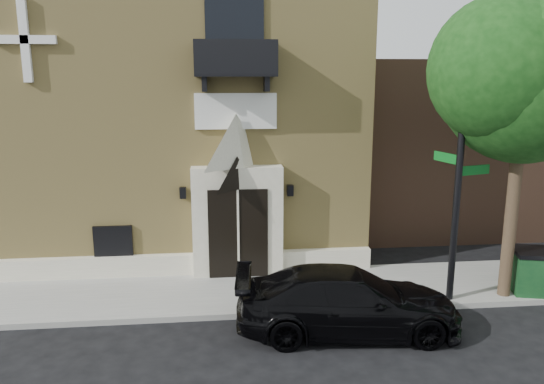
# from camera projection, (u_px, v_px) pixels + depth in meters

# --- Properties ---
(ground) EXTENTS (120.00, 120.00, 0.00)m
(ground) POSITION_uv_depth(u_px,v_px,m) (283.00, 317.00, 13.17)
(ground) COLOR black
(ground) RESTS_ON ground
(sidewalk) EXTENTS (42.00, 3.00, 0.15)m
(sidewalk) POSITION_uv_depth(u_px,v_px,m) (312.00, 289.00, 14.71)
(sidewalk) COLOR gray
(sidewalk) RESTS_ON ground
(church) EXTENTS (12.20, 11.01, 9.30)m
(church) POSITION_uv_depth(u_px,v_px,m) (177.00, 110.00, 19.59)
(church) COLOR tan
(church) RESTS_ON ground
(neighbour_building) EXTENTS (18.00, 8.00, 6.40)m
(neighbour_building) POSITION_uv_depth(u_px,v_px,m) (538.00, 140.00, 22.44)
(neighbour_building) COLOR brown
(neighbour_building) RESTS_ON ground
(street_tree_left) EXTENTS (4.97, 4.38, 7.77)m
(street_tree_left) POSITION_uv_depth(u_px,v_px,m) (529.00, 76.00, 12.85)
(street_tree_left) COLOR #38281C
(street_tree_left) RESTS_ON sidewalk
(black_sedan) EXTENTS (5.36, 2.53, 1.51)m
(black_sedan) POSITION_uv_depth(u_px,v_px,m) (348.00, 301.00, 12.31)
(black_sedan) COLOR black
(black_sedan) RESTS_ON ground
(street_sign) EXTENTS (1.21, 1.01, 6.57)m
(street_sign) POSITION_uv_depth(u_px,v_px,m) (459.00, 175.00, 13.23)
(street_sign) COLOR black
(street_sign) RESTS_ON sidewalk
(fire_hydrant) EXTENTS (0.41, 0.33, 0.72)m
(fire_hydrant) POSITION_uv_depth(u_px,v_px,m) (524.00, 282.00, 14.11)
(fire_hydrant) COLOR #B31123
(fire_hydrant) RESTS_ON sidewalk
(planter) EXTENTS (0.66, 0.59, 0.67)m
(planter) POSITION_uv_depth(u_px,v_px,m) (253.00, 262.00, 15.63)
(planter) COLOR #496427
(planter) RESTS_ON sidewalk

